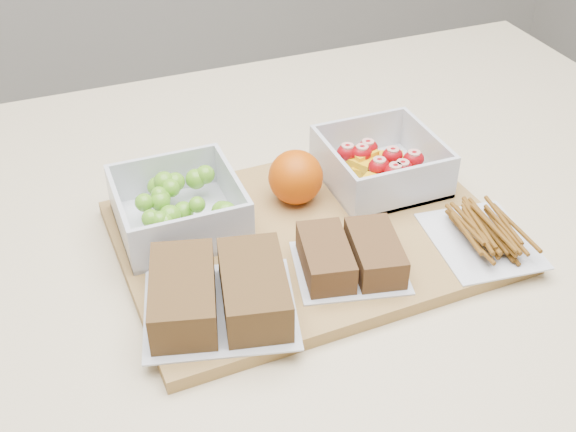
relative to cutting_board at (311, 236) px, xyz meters
name	(u,v)px	position (x,y,z in m)	size (l,w,h in m)	color
cutting_board	(311,236)	(0.00, 0.00, 0.00)	(0.42, 0.30, 0.02)	#A37C43
grape_container	(179,207)	(-0.13, 0.06, 0.03)	(0.14, 0.14, 0.06)	silver
fruit_container	(380,166)	(0.12, 0.06, 0.03)	(0.13, 0.13, 0.06)	silver
orange	(296,177)	(0.01, 0.06, 0.04)	(0.06, 0.06, 0.06)	#C44A04
sandwich_bag_left	(219,292)	(-0.13, -0.08, 0.03)	(0.18, 0.16, 0.05)	silver
sandwich_bag_center	(350,256)	(0.01, -0.07, 0.03)	(0.13, 0.12, 0.04)	silver
pretzel_bag	(483,231)	(0.17, -0.09, 0.02)	(0.12, 0.14, 0.03)	silver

